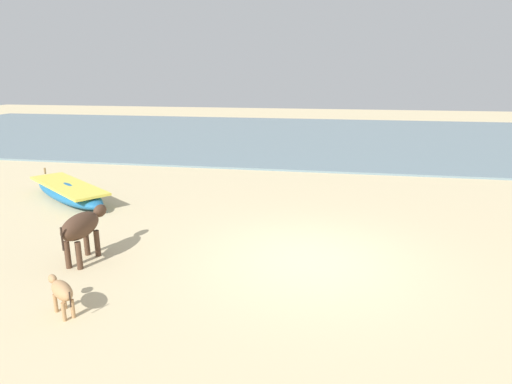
% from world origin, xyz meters
% --- Properties ---
extents(ground, '(80.00, 80.00, 0.00)m').
position_xyz_m(ground, '(0.00, 0.00, 0.00)').
color(ground, beige).
extents(sea_water, '(60.00, 20.00, 0.08)m').
position_xyz_m(sea_water, '(0.00, 18.25, 0.04)').
color(sea_water, slate).
rests_on(sea_water, ground).
extents(fishing_boat_0, '(3.99, 3.29, 0.70)m').
position_xyz_m(fishing_boat_0, '(-7.43, 3.08, 0.28)').
color(fishing_boat_0, '#1E669E').
rests_on(fishing_boat_0, ground).
extents(cow_adult_dark, '(0.47, 1.58, 1.02)m').
position_xyz_m(cow_adult_dark, '(-4.51, -0.84, 0.73)').
color(cow_adult_dark, '#4C3323').
rests_on(cow_adult_dark, ground).
extents(calf_near_tan, '(0.78, 0.64, 0.56)m').
position_xyz_m(calf_near_tan, '(-3.71, -2.78, 0.40)').
color(calf_near_tan, tan).
rests_on(calf_near_tan, ground).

